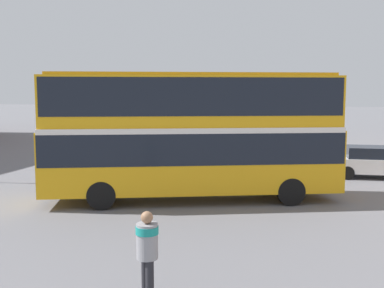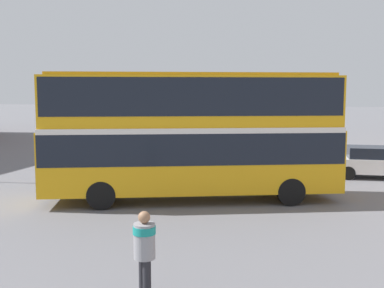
{
  "view_description": "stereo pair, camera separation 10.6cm",
  "coord_description": "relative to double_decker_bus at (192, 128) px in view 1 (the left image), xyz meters",
  "views": [
    {
      "loc": [
        5.17,
        -16.08,
        4.0
      ],
      "look_at": [
        1.08,
        -0.15,
        2.11
      ],
      "focal_mm": 42.0,
      "sensor_mm": 36.0,
      "label": 1
    },
    {
      "loc": [
        5.27,
        -16.05,
        4.0
      ],
      "look_at": [
        1.08,
        -0.15,
        2.11
      ],
      "focal_mm": 42.0,
      "sensor_mm": 36.0,
      "label": 2
    }
  ],
  "objects": [
    {
      "name": "ground_plane",
      "position": [
        -1.08,
        0.15,
        -2.69
      ],
      "size": [
        240.0,
        240.0,
        0.0
      ],
      "primitive_type": "plane",
      "color": "slate"
    },
    {
      "name": "pedestrian_foreground",
      "position": [
        1.22,
        -8.16,
        -1.6
      ],
      "size": [
        0.61,
        0.61,
        1.78
      ],
      "rotation": [
        0.0,
        0.0,
        3.79
      ],
      "color": "#232328",
      "rests_on": "ground_plane"
    },
    {
      "name": "parked_car_kerb_near",
      "position": [
        7.11,
        6.5,
        -1.94
      ],
      "size": [
        4.09,
        1.99,
        1.47
      ],
      "rotation": [
        0.0,
        0.0,
        0.06
      ],
      "color": "silver",
      "rests_on": "ground_plane"
    },
    {
      "name": "double_decker_bus",
      "position": [
        0.0,
        0.0,
        0.0
      ],
      "size": [
        10.93,
        5.92,
        4.7
      ],
      "rotation": [
        0.0,
        0.0,
        0.34
      ],
      "color": "gold",
      "rests_on": "ground_plane"
    },
    {
      "name": "parked_car_kerb_far",
      "position": [
        -1.76,
        14.86,
        -1.89
      ],
      "size": [
        4.88,
        2.7,
        1.6
      ],
      "rotation": [
        0.0,
        0.0,
        0.21
      ],
      "color": "navy",
      "rests_on": "ground_plane"
    }
  ]
}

